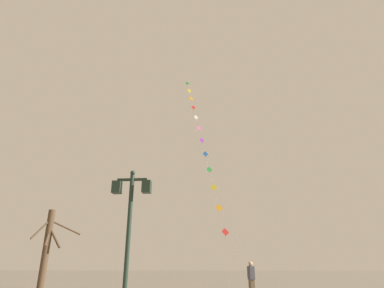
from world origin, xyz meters
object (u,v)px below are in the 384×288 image
at_px(kite_train, 202,141).
at_px(kite_flyer, 251,279).
at_px(twin_lantern_lamp_post, 130,212).
at_px(bare_tree, 46,253).

relative_size(kite_train, kite_flyer, 12.85).
xyz_separation_m(kite_train, kite_flyer, (2.71, -8.87, -10.80)).
xyz_separation_m(twin_lantern_lamp_post, kite_train, (1.61, 15.74, 8.59)).
xyz_separation_m(twin_lantern_lamp_post, kite_flyer, (4.33, 6.87, -2.20)).
height_order(kite_flyer, bare_tree, bare_tree).
relative_size(kite_train, bare_tree, 5.61).
bearing_deg(kite_train, kite_flyer, -72.98).
relative_size(kite_flyer, bare_tree, 0.44).
height_order(twin_lantern_lamp_post, kite_flyer, twin_lantern_lamp_post).
bearing_deg(kite_flyer, twin_lantern_lamp_post, 130.87).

